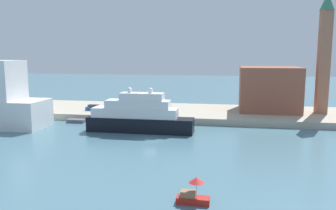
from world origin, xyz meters
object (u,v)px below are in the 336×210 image
(large_yacht, at_px, (139,116))
(small_motorboat, at_px, (193,194))
(mooring_bollard, at_px, (164,115))
(work_barge, at_px, (76,121))
(parked_car, at_px, (94,108))
(bell_tower, at_px, (324,50))
(person_figure, at_px, (109,108))
(harbor_building, at_px, (269,89))

(large_yacht, distance_m, small_motorboat, 37.10)
(small_motorboat, xyz_separation_m, mooring_bollard, (-11.72, 43.76, 0.77))
(small_motorboat, xyz_separation_m, work_barge, (-32.93, 40.74, -0.74))
(parked_car, xyz_separation_m, mooring_bollard, (20.16, -5.86, -0.33))
(work_barge, height_order, mooring_bollard, mooring_bollard)
(bell_tower, bearing_deg, parked_car, -174.07)
(bell_tower, bearing_deg, large_yacht, -152.33)
(large_yacht, height_order, work_barge, large_yacht)
(parked_car, relative_size, person_figure, 2.51)
(bell_tower, xyz_separation_m, parked_car, (-58.46, -6.07, -15.35))
(work_barge, xyz_separation_m, harbor_building, (46.87, 16.67, 6.95))
(mooring_bollard, bearing_deg, parked_car, 163.80)
(small_motorboat, relative_size, person_figure, 2.06)
(work_barge, distance_m, mooring_bollard, 21.47)
(harbor_building, bearing_deg, parked_car, -170.36)
(large_yacht, relative_size, harbor_building, 1.50)
(mooring_bollard, bearing_deg, harbor_building, 27.99)
(work_barge, distance_m, person_figure, 10.73)
(small_motorboat, bearing_deg, harbor_building, 76.35)
(work_barge, distance_m, parked_car, 9.13)
(large_yacht, bearing_deg, harbor_building, 39.00)
(large_yacht, bearing_deg, work_barge, 158.33)
(work_barge, height_order, person_figure, person_figure)
(large_yacht, relative_size, work_barge, 5.29)
(person_figure, bearing_deg, harbor_building, 10.23)
(work_barge, xyz_separation_m, person_figure, (5.22, 9.15, 2.01))
(small_motorboat, bearing_deg, parked_car, 122.72)
(small_motorboat, distance_m, mooring_bollard, 45.31)
(harbor_building, bearing_deg, small_motorboat, -103.65)
(mooring_bollard, bearing_deg, large_yacht, -109.60)
(parked_car, bearing_deg, work_barge, -96.68)
(person_figure, bearing_deg, parked_car, -176.33)
(large_yacht, xyz_separation_m, mooring_bollard, (3.57, 10.03, -1.44))
(harbor_building, relative_size, parked_car, 3.38)
(harbor_building, height_order, bell_tower, bell_tower)
(parked_car, height_order, mooring_bollard, parked_car)
(large_yacht, xyz_separation_m, parked_car, (-16.59, 15.89, -1.11))
(small_motorboat, height_order, person_figure, person_figure)
(person_figure, bearing_deg, mooring_bollard, -20.97)
(harbor_building, height_order, parked_car, harbor_building)
(harbor_building, relative_size, bell_tower, 0.51)
(bell_tower, bearing_deg, person_figure, -173.90)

